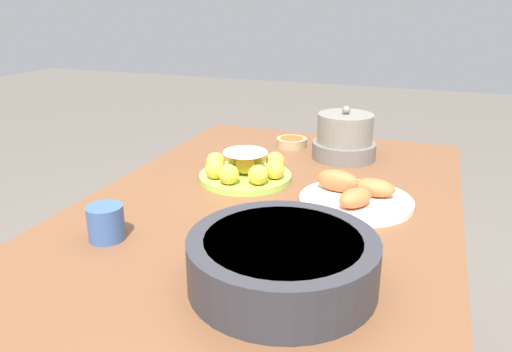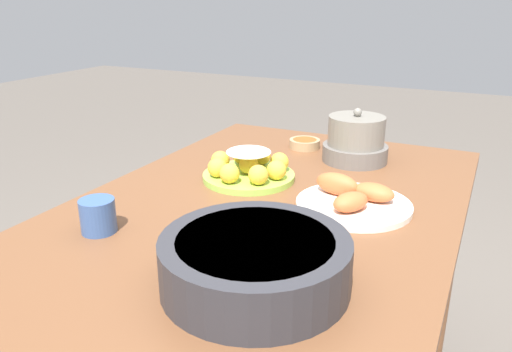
{
  "view_description": "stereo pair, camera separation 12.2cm",
  "coord_description": "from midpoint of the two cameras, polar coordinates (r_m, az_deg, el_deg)",
  "views": [
    {
      "loc": [
        1.01,
        0.34,
        1.19
      ],
      "look_at": [
        -0.07,
        -0.05,
        0.77
      ],
      "focal_mm": 35.0,
      "sensor_mm": 36.0,
      "label": 1
    },
    {
      "loc": [
        0.96,
        0.45,
        1.19
      ],
      "look_at": [
        -0.07,
        -0.05,
        0.77
      ],
      "focal_mm": 35.0,
      "sensor_mm": 36.0,
      "label": 2
    }
  ],
  "objects": [
    {
      "name": "cup_near",
      "position": [
        1.05,
        -14.47,
        -4.5
      ],
      "size": [
        0.07,
        0.07,
        0.07
      ],
      "color": "#38568E",
      "rests_on": "dining_table"
    },
    {
      "name": "dining_table",
      "position": [
        1.2,
        3.87,
        -7.71
      ],
      "size": [
        1.31,
        0.85,
        0.73
      ],
      "color": "brown",
      "rests_on": "ground_plane"
    },
    {
      "name": "serving_bowl",
      "position": [
        0.83,
        4.17,
        -9.77
      ],
      "size": [
        0.32,
        0.32,
        0.09
      ],
      "color": "#2D2D33",
      "rests_on": "dining_table"
    },
    {
      "name": "warming_pot",
      "position": [
        1.48,
        13.66,
        3.93
      ],
      "size": [
        0.19,
        0.19,
        0.16
      ],
      "color": "#66605B",
      "rests_on": "dining_table"
    },
    {
      "name": "sauce_bowl",
      "position": [
        1.59,
        7.77,
        3.69
      ],
      "size": [
        0.1,
        0.1,
        0.03
      ],
      "color": "tan",
      "rests_on": "dining_table"
    },
    {
      "name": "seafood_platter",
      "position": [
        1.17,
        14.02,
        -2.7
      ],
      "size": [
        0.26,
        0.26,
        0.07
      ],
      "color": "silver",
      "rests_on": "dining_table"
    },
    {
      "name": "cup_far",
      "position": [
        1.66,
        13.02,
        4.92
      ],
      "size": [
        0.07,
        0.07,
        0.08
      ],
      "color": "#38568E",
      "rests_on": "dining_table"
    },
    {
      "name": "cake_plate",
      "position": [
        1.3,
        1.81,
        0.87
      ],
      "size": [
        0.24,
        0.24,
        0.08
      ],
      "color": "#99CC4C",
      "rests_on": "dining_table"
    }
  ]
}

